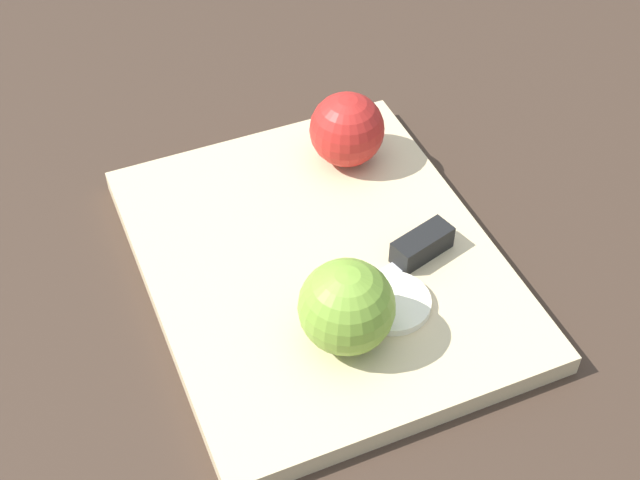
{
  "coord_description": "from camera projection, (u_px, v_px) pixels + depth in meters",
  "views": [
    {
      "loc": [
        0.49,
        -0.16,
        0.57
      ],
      "look_at": [
        0.0,
        0.0,
        0.04
      ],
      "focal_mm": 50.0,
      "sensor_mm": 36.0,
      "label": 1
    }
  ],
  "objects": [
    {
      "name": "knife",
      "position": [
        415.0,
        250.0,
        0.75
      ],
      "size": [
        0.07,
        0.14,
        0.02
      ],
      "rotation": [
        0.0,
        0.0,
        -1.2
      ],
      "color": "silver",
      "rests_on": "cutting_board"
    },
    {
      "name": "ground_plane",
      "position": [
        320.0,
        272.0,
        0.77
      ],
      "size": [
        4.0,
        4.0,
        0.0
      ],
      "primitive_type": "plane",
      "color": "#38281E"
    },
    {
      "name": "apple_slice",
      "position": [
        392.0,
        303.0,
        0.72
      ],
      "size": [
        0.06,
        0.06,
        0.01
      ],
      "color": "#EFE5C6",
      "rests_on": "cutting_board"
    },
    {
      "name": "apple_half_right",
      "position": [
        346.0,
        307.0,
        0.67
      ],
      "size": [
        0.07,
        0.07,
        0.07
      ],
      "rotation": [
        0.0,
        0.0,
        3.86
      ],
      "color": "olive",
      "rests_on": "cutting_board"
    },
    {
      "name": "cutting_board",
      "position": [
        320.0,
        264.0,
        0.76
      ],
      "size": [
        0.38,
        0.32,
        0.02
      ],
      "color": "#D1B789",
      "rests_on": "ground_plane"
    },
    {
      "name": "apple_half_left",
      "position": [
        347.0,
        129.0,
        0.82
      ],
      "size": [
        0.07,
        0.07,
        0.07
      ],
      "rotation": [
        0.0,
        0.0,
        3.45
      ],
      "color": "red",
      "rests_on": "cutting_board"
    }
  ]
}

